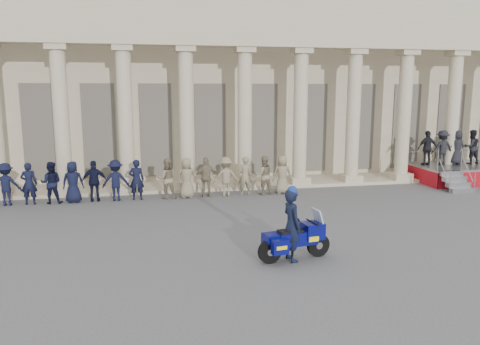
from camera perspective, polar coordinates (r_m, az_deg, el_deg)
name	(u,v)px	position (r m, az deg, el deg)	size (l,w,h in m)	color
ground	(256,246)	(13.68, 2.01, -8.93)	(90.00, 90.00, 0.00)	#4B4B4E
building	(199,89)	(27.50, -5.01, 10.15)	(40.00, 12.50, 9.00)	tan
officer_rank	(96,181)	(19.64, -17.12, -1.01)	(16.20, 0.63, 1.67)	black
reviewing_stand	(455,154)	(25.12, 24.78, 2.04)	(4.15, 3.97, 2.52)	gray
motorcycle	(295,239)	(12.53, 6.75, -8.02)	(2.06, 0.97, 1.33)	black
rider	(292,224)	(12.36, 6.33, -6.25)	(0.57, 0.77, 2.01)	black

